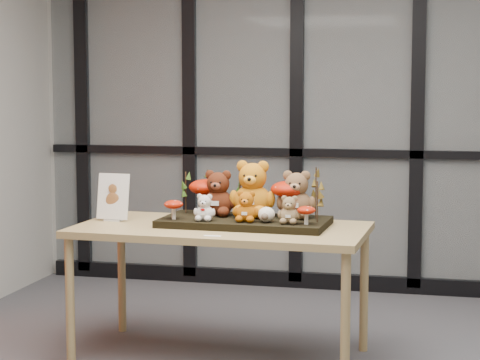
% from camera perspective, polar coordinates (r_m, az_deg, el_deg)
% --- Properties ---
extents(room_shell, '(5.00, 5.00, 5.00)m').
position_cam_1_polar(room_shell, '(4.11, 4.24, 7.91)').
color(room_shell, '#ACAAA2').
rests_on(room_shell, floor).
extents(glass_partition, '(4.90, 0.06, 2.78)m').
position_cam_1_polar(glass_partition, '(6.56, 7.65, 4.94)').
color(glass_partition, '#2D383F').
rests_on(glass_partition, floor).
extents(display_table, '(1.67, 0.88, 0.77)m').
position_cam_1_polar(display_table, '(4.92, -1.25, -3.80)').
color(display_table, '#A38B58').
rests_on(display_table, floor).
extents(diorama_tray, '(0.96, 0.51, 0.04)m').
position_cam_1_polar(diorama_tray, '(4.93, 0.31, -2.77)').
color(diorama_tray, black).
rests_on(diorama_tray, display_table).
extents(bear_pooh_yellow, '(0.28, 0.26, 0.35)m').
position_cam_1_polar(bear_pooh_yellow, '(4.98, 0.84, -0.38)').
color(bear_pooh_yellow, orange).
rests_on(bear_pooh_yellow, diorama_tray).
extents(bear_brown_medium, '(0.23, 0.21, 0.29)m').
position_cam_1_polar(bear_brown_medium, '(5.03, -1.44, -0.70)').
color(bear_brown_medium, '#481C0D').
rests_on(bear_brown_medium, diorama_tray).
extents(bear_tan_back, '(0.23, 0.21, 0.30)m').
position_cam_1_polar(bear_tan_back, '(4.95, 3.73, -0.78)').
color(bear_tan_back, brown).
rests_on(bear_tan_back, diorama_tray).
extents(bear_small_yellow, '(0.15, 0.14, 0.19)m').
position_cam_1_polar(bear_small_yellow, '(4.80, 0.42, -1.63)').
color(bear_small_yellow, '#A85209').
rests_on(bear_small_yellow, diorama_tray).
extents(bear_white_bow, '(0.13, 0.12, 0.17)m').
position_cam_1_polar(bear_white_bow, '(4.84, -2.33, -1.71)').
color(bear_white_bow, silver).
rests_on(bear_white_bow, diorama_tray).
extents(bear_beige_small, '(0.13, 0.12, 0.17)m').
position_cam_1_polar(bear_beige_small, '(4.74, 3.27, -1.86)').
color(bear_beige_small, olive).
rests_on(bear_beige_small, diorama_tray).
extents(plush_cream_hedgehog, '(0.07, 0.07, 0.09)m').
position_cam_1_polar(plush_cream_hedgehog, '(4.79, 1.75, -2.23)').
color(plush_cream_hedgehog, white).
rests_on(plush_cream_hedgehog, diorama_tray).
extents(mushroom_back_left, '(0.20, 0.20, 0.22)m').
position_cam_1_polar(mushroom_back_left, '(5.12, -2.26, -0.96)').
color(mushroom_back_left, '#A11705').
rests_on(mushroom_back_left, diorama_tray).
extents(mushroom_back_right, '(0.21, 0.21, 0.23)m').
position_cam_1_polar(mushroom_back_right, '(4.97, 3.21, -1.13)').
color(mushroom_back_right, '#A11705').
rests_on(mushroom_back_right, diorama_tray).
extents(mushroom_front_left, '(0.11, 0.11, 0.12)m').
position_cam_1_polar(mushroom_front_left, '(4.91, -4.38, -1.89)').
color(mushroom_front_left, '#A11705').
rests_on(mushroom_front_left, diorama_tray).
extents(mushroom_front_right, '(0.10, 0.10, 0.11)m').
position_cam_1_polar(mushroom_front_right, '(4.72, 4.37, -2.26)').
color(mushroom_front_right, '#A11705').
rests_on(mushroom_front_right, diorama_tray).
extents(sprig_green_far_left, '(0.05, 0.05, 0.24)m').
position_cam_1_polar(sprig_green_far_left, '(5.15, -3.58, -0.81)').
color(sprig_green_far_left, '#18360C').
rests_on(sprig_green_far_left, diorama_tray).
extents(sprig_green_mid_left, '(0.05, 0.05, 0.26)m').
position_cam_1_polar(sprig_green_mid_left, '(5.16, -2.14, -0.72)').
color(sprig_green_mid_left, '#18360C').
rests_on(sprig_green_mid_left, diorama_tray).
extents(sprig_dry_far_right, '(0.05, 0.05, 0.29)m').
position_cam_1_polar(sprig_dry_far_right, '(4.92, 5.00, -0.86)').
color(sprig_dry_far_right, brown).
rests_on(sprig_dry_far_right, diorama_tray).
extents(sprig_dry_mid_right, '(0.05, 0.05, 0.23)m').
position_cam_1_polar(sprig_dry_mid_right, '(4.80, 5.11, -1.43)').
color(sprig_dry_mid_right, brown).
rests_on(sprig_dry_mid_right, diorama_tray).
extents(sprig_green_centre, '(0.05, 0.05, 0.21)m').
position_cam_1_polar(sprig_green_centre, '(5.11, 0.00, -1.03)').
color(sprig_green_centre, '#18360C').
rests_on(sprig_green_centre, diorama_tray).
extents(sign_holder, '(0.20, 0.07, 0.28)m').
position_cam_1_polar(sign_holder, '(5.14, -8.33, -1.25)').
color(sign_holder, silver).
rests_on(sign_holder, display_table).
extents(label_card, '(0.09, 0.03, 0.00)m').
position_cam_1_polar(label_card, '(4.59, -1.83, -3.69)').
color(label_card, white).
rests_on(label_card, display_table).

